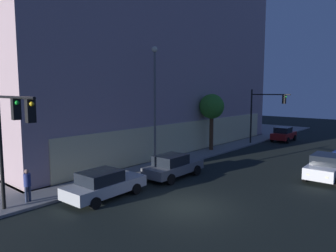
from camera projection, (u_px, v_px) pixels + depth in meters
The scene contains 11 objects.
ground_plane at pixel (186, 207), 16.12m from camera, with size 120.00×120.00×0.00m, color black.
modern_building at pixel (97, 54), 38.50m from camera, with size 32.69×29.76×21.30m.
traffic_light_near_corner at pixel (11, 127), 13.70m from camera, with size 0.64×4.75×6.02m.
traffic_light_far_corner at pixel (263, 108), 33.81m from camera, with size 0.33×4.41×6.05m.
street_lamp_sidewalk at pixel (155, 94), 23.25m from camera, with size 0.44×0.44×9.17m.
sidewalk_tree at pixel (212, 107), 30.56m from camera, with size 2.46×2.46×5.58m.
pedestrian_waiting at pixel (27, 183), 16.32m from camera, with size 0.36×0.36×1.77m.
car_silver at pixel (104, 184), 17.37m from camera, with size 4.88×2.33×1.59m.
car_grey at pixel (173, 166), 21.43m from camera, with size 4.83×2.15×1.65m.
car_white at pixel (325, 167), 20.97m from camera, with size 4.14×2.21×1.71m.
car_red at pixel (283, 134), 37.04m from camera, with size 4.20×2.17×1.72m.
Camera 1 is at (-12.34, -9.49, 6.02)m, focal length 33.02 mm.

